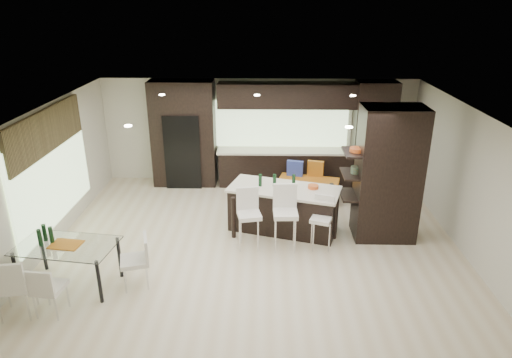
{
  "coord_description": "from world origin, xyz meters",
  "views": [
    {
      "loc": [
        0.19,
        -8.0,
        4.57
      ],
      "look_at": [
        0.0,
        0.6,
        1.15
      ],
      "focal_mm": 32.0,
      "sensor_mm": 36.0,
      "label": 1
    }
  ],
  "objects_px": {
    "bench": "(309,189)",
    "chair_end": "(135,264)",
    "stool_mid": "(285,225)",
    "stool_right": "(321,228)",
    "chair_near": "(50,291)",
    "floor_vase": "(364,199)",
    "kitchen_island": "(284,209)",
    "dining_table": "(70,265)",
    "stool_left": "(249,225)",
    "chair_far": "(15,288)"
  },
  "relations": [
    {
      "from": "bench",
      "to": "dining_table",
      "type": "xyz_separation_m",
      "value": [
        -4.33,
        -3.63,
        0.11
      ]
    },
    {
      "from": "stool_right",
      "to": "chair_near",
      "type": "bearing_deg",
      "value": -134.02
    },
    {
      "from": "chair_end",
      "to": "chair_far",
      "type": "bearing_deg",
      "value": 99.68
    },
    {
      "from": "dining_table",
      "to": "chair_near",
      "type": "relative_size",
      "value": 2.01
    },
    {
      "from": "floor_vase",
      "to": "chair_end",
      "type": "height_order",
      "value": "floor_vase"
    },
    {
      "from": "kitchen_island",
      "to": "stool_right",
      "type": "height_order",
      "value": "kitchen_island"
    },
    {
      "from": "stool_left",
      "to": "chair_end",
      "type": "xyz_separation_m",
      "value": [
        -1.87,
        -1.32,
        -0.06
      ]
    },
    {
      "from": "stool_left",
      "to": "chair_far",
      "type": "distance_m",
      "value": 4.07
    },
    {
      "from": "dining_table",
      "to": "chair_near",
      "type": "distance_m",
      "value": 0.75
    },
    {
      "from": "stool_left",
      "to": "chair_far",
      "type": "bearing_deg",
      "value": -160.6
    },
    {
      "from": "floor_vase",
      "to": "chair_end",
      "type": "relative_size",
      "value": 1.41
    },
    {
      "from": "stool_mid",
      "to": "chair_near",
      "type": "bearing_deg",
      "value": -153.16
    },
    {
      "from": "stool_left",
      "to": "chair_end",
      "type": "height_order",
      "value": "stool_left"
    },
    {
      "from": "stool_mid",
      "to": "stool_right",
      "type": "height_order",
      "value": "stool_mid"
    },
    {
      "from": "stool_mid",
      "to": "floor_vase",
      "type": "height_order",
      "value": "floor_vase"
    },
    {
      "from": "stool_right",
      "to": "dining_table",
      "type": "distance_m",
      "value": 4.57
    },
    {
      "from": "bench",
      "to": "dining_table",
      "type": "bearing_deg",
      "value": -126.29
    },
    {
      "from": "stool_left",
      "to": "chair_far",
      "type": "xyz_separation_m",
      "value": [
        -3.49,
        -2.11,
        -0.01
      ]
    },
    {
      "from": "kitchen_island",
      "to": "stool_mid",
      "type": "height_order",
      "value": "stool_mid"
    },
    {
      "from": "chair_end",
      "to": "stool_left",
      "type": "bearing_deg",
      "value": -71.28
    },
    {
      "from": "stool_right",
      "to": "floor_vase",
      "type": "xyz_separation_m",
      "value": [
        1.03,
        1.04,
        0.16
      ]
    },
    {
      "from": "stool_left",
      "to": "stool_mid",
      "type": "xyz_separation_m",
      "value": [
        0.69,
        -0.01,
        0.03
      ]
    },
    {
      "from": "stool_mid",
      "to": "bench",
      "type": "relative_size",
      "value": 0.73
    },
    {
      "from": "bench",
      "to": "dining_table",
      "type": "height_order",
      "value": "dining_table"
    },
    {
      "from": "stool_left",
      "to": "stool_right",
      "type": "height_order",
      "value": "stool_left"
    },
    {
      "from": "chair_near",
      "to": "chair_end",
      "type": "xyz_separation_m",
      "value": [
        1.11,
        0.75,
        0.02
      ]
    },
    {
      "from": "chair_end",
      "to": "chair_near",
      "type": "bearing_deg",
      "value": 107.55
    },
    {
      "from": "kitchen_island",
      "to": "stool_mid",
      "type": "distance_m",
      "value": 0.82
    },
    {
      "from": "stool_mid",
      "to": "kitchen_island",
      "type": "bearing_deg",
      "value": 87.68
    },
    {
      "from": "bench",
      "to": "chair_end",
      "type": "height_order",
      "value": "chair_end"
    },
    {
      "from": "floor_vase",
      "to": "chair_far",
      "type": "distance_m",
      "value": 6.7
    },
    {
      "from": "dining_table",
      "to": "stool_right",
      "type": "bearing_deg",
      "value": 25.0
    },
    {
      "from": "bench",
      "to": "floor_vase",
      "type": "distance_m",
      "value": 1.67
    },
    {
      "from": "stool_mid",
      "to": "floor_vase",
      "type": "distance_m",
      "value": 2.03
    },
    {
      "from": "bench",
      "to": "stool_left",
      "type": "bearing_deg",
      "value": -106.5
    },
    {
      "from": "stool_left",
      "to": "dining_table",
      "type": "distance_m",
      "value": 3.26
    },
    {
      "from": "kitchen_island",
      "to": "stool_mid",
      "type": "relative_size",
      "value": 2.17
    },
    {
      "from": "kitchen_island",
      "to": "stool_right",
      "type": "relative_size",
      "value": 2.63
    },
    {
      "from": "stool_right",
      "to": "dining_table",
      "type": "height_order",
      "value": "stool_right"
    },
    {
      "from": "dining_table",
      "to": "stool_left",
      "type": "bearing_deg",
      "value": 31.73
    },
    {
      "from": "kitchen_island",
      "to": "bench",
      "type": "height_order",
      "value": "kitchen_island"
    },
    {
      "from": "floor_vase",
      "to": "dining_table",
      "type": "height_order",
      "value": "floor_vase"
    },
    {
      "from": "floor_vase",
      "to": "dining_table",
      "type": "bearing_deg",
      "value": -156.22
    },
    {
      "from": "bench",
      "to": "chair_end",
      "type": "bearing_deg",
      "value": -117.84
    },
    {
      "from": "stool_left",
      "to": "dining_table",
      "type": "xyz_separation_m",
      "value": [
        -2.98,
        -1.32,
        -0.1
      ]
    },
    {
      "from": "stool_right",
      "to": "floor_vase",
      "type": "distance_m",
      "value": 1.47
    },
    {
      "from": "stool_mid",
      "to": "stool_right",
      "type": "bearing_deg",
      "value": 0.98
    },
    {
      "from": "stool_mid",
      "to": "chair_end",
      "type": "height_order",
      "value": "stool_mid"
    },
    {
      "from": "floor_vase",
      "to": "kitchen_island",
      "type": "bearing_deg",
      "value": -171.36
    },
    {
      "from": "stool_mid",
      "to": "chair_near",
      "type": "height_order",
      "value": "stool_mid"
    }
  ]
}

